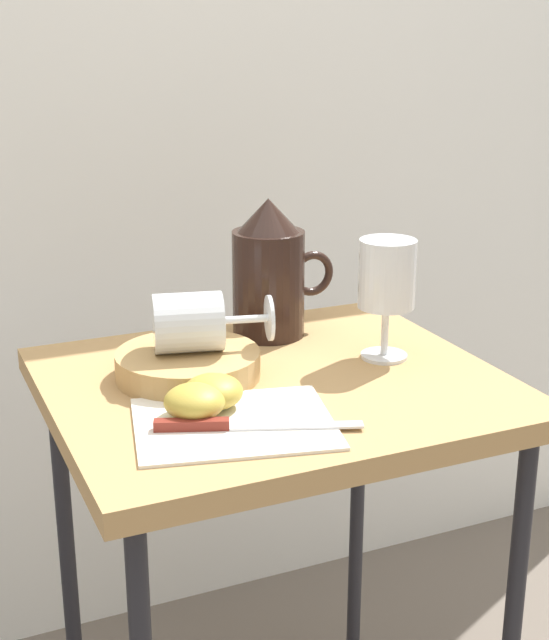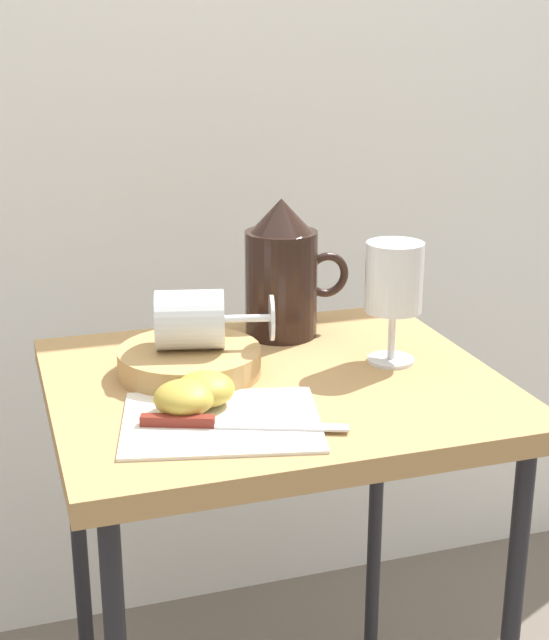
{
  "view_description": "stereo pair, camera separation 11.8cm",
  "coord_description": "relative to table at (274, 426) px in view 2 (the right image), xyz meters",
  "views": [
    {
      "loc": [
        -0.45,
        -1.03,
        1.14
      ],
      "look_at": [
        0.0,
        0.0,
        0.77
      ],
      "focal_mm": 52.13,
      "sensor_mm": 36.0,
      "label": 1
    },
    {
      "loc": [
        -0.34,
        -1.07,
        1.14
      ],
      "look_at": [
        0.0,
        0.0,
        0.77
      ],
      "focal_mm": 52.13,
      "sensor_mm": 36.0,
      "label": 2
    }
  ],
  "objects": [
    {
      "name": "wine_glass_tipped_near",
      "position": [
        -0.09,
        0.05,
        0.14
      ],
      "size": [
        0.16,
        0.1,
        0.08
      ],
      "color": "silver",
      "rests_on": "basket_tray"
    },
    {
      "name": "curtain_drape",
      "position": [
        0.0,
        0.56,
        0.29
      ],
      "size": [
        2.4,
        0.03,
        1.84
      ],
      "primitive_type": "cube",
      "color": "white",
      "rests_on": "ground_plane"
    },
    {
      "name": "knife",
      "position": [
        -0.11,
        -0.13,
        0.08
      ],
      "size": [
        0.23,
        0.1,
        0.01
      ],
      "color": "silver",
      "rests_on": "linen_napkin"
    },
    {
      "name": "linen_napkin",
      "position": [
        -0.1,
        -0.11,
        0.07
      ],
      "size": [
        0.26,
        0.23,
        0.0
      ],
      "primitive_type": "cube",
      "rotation": [
        0.0,
        0.0,
        -0.22
      ],
      "color": "silver",
      "rests_on": "table"
    },
    {
      "name": "apple_half_right",
      "position": [
        -0.11,
        -0.06,
        0.09
      ],
      "size": [
        0.07,
        0.07,
        0.04
      ],
      "primitive_type": "ellipsoid",
      "color": "#B29938",
      "rests_on": "linen_napkin"
    },
    {
      "name": "pitcher",
      "position": [
        0.06,
        0.16,
        0.15
      ],
      "size": [
        0.16,
        0.1,
        0.2
      ],
      "color": "black",
      "rests_on": "table"
    },
    {
      "name": "table",
      "position": [
        0.0,
        0.0,
        0.0
      ],
      "size": [
        0.57,
        0.5,
        0.69
      ],
      "color": "#AD8451",
      "rests_on": "ground_plane"
    },
    {
      "name": "wine_glass_upright",
      "position": [
        0.17,
        0.01,
        0.18
      ],
      "size": [
        0.08,
        0.08,
        0.17
      ],
      "color": "silver",
      "rests_on": "table"
    },
    {
      "name": "basket_tray",
      "position": [
        -0.1,
        0.05,
        0.08
      ],
      "size": [
        0.19,
        0.19,
        0.03
      ],
      "primitive_type": "cylinder",
      "color": "tan",
      "rests_on": "table"
    },
    {
      "name": "apple_half_left",
      "position": [
        -0.14,
        -0.08,
        0.09
      ],
      "size": [
        0.07,
        0.07,
        0.04
      ],
      "primitive_type": "ellipsoid",
      "color": "#B29938",
      "rests_on": "linen_napkin"
    }
  ]
}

